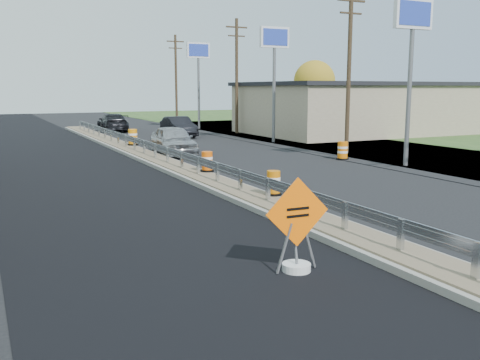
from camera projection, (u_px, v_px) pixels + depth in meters
name	position (u px, v px, depth m)	size (l,w,h in m)	color
ground	(240.00, 196.00, 18.93)	(140.00, 140.00, 0.00)	black
milled_overlay	(68.00, 167.00, 25.86)	(7.20, 120.00, 0.01)	black
median	(168.00, 164.00, 25.99)	(1.60, 55.00, 0.23)	gray
guardrail	(161.00, 150.00, 26.77)	(0.10, 46.15, 0.72)	silver
retail_building_near	(358.00, 107.00, 45.39)	(18.50, 12.50, 4.27)	tan
pylon_sign_south	(412.00, 30.00, 25.06)	(2.20, 0.30, 7.90)	slate
pylon_sign_mid	(274.00, 48.00, 36.55)	(2.20, 0.30, 7.90)	slate
pylon_sign_north	(198.00, 58.00, 48.93)	(2.20, 0.30, 7.90)	slate
utility_pole_smid	(349.00, 68.00, 31.06)	(1.90, 0.26, 9.40)	#473523
utility_pole_nmid	(237.00, 74.00, 44.32)	(1.90, 0.26, 9.40)	#473523
utility_pole_north	(176.00, 77.00, 57.59)	(1.90, 0.26, 9.40)	#473523
tree_far_yellow	(314.00, 81.00, 59.55)	(4.62, 4.62, 6.86)	#473523
caution_sign	(297.00, 248.00, 11.02)	(1.44, 0.60, 1.98)	white
barrel_median_near	(273.00, 183.00, 17.83)	(0.56, 0.56, 0.82)	black
barrel_median_mid	(207.00, 162.00, 22.90)	(0.59, 0.59, 0.86)	black
barrel_median_far	(133.00, 137.00, 33.55)	(0.68, 0.68, 1.00)	black
barrel_shoulder_near	(343.00, 151.00, 28.44)	(0.66, 0.66, 0.97)	black
barrel_shoulder_far	(186.00, 128.00, 45.23)	(0.68, 0.68, 1.00)	black
car_silver	(173.00, 140.00, 30.43)	(1.97, 4.90, 1.67)	#A7A7AB
car_dark_mid	(179.00, 127.00, 41.92)	(1.67, 4.79, 1.58)	black
car_dark_far	(113.00, 122.00, 47.13)	(2.22, 5.45, 1.58)	black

